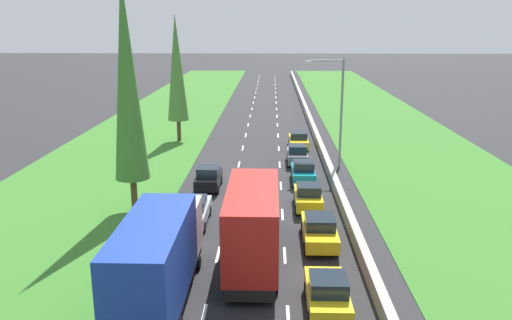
{
  "coord_description": "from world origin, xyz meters",
  "views": [
    {
      "loc": [
        0.98,
        -3.98,
        11.74
      ],
      "look_at": [
        -0.32,
        40.4,
        0.03
      ],
      "focal_mm": 36.41,
      "sensor_mm": 36.0,
      "label": 1
    }
  ],
  "objects_px": {
    "teal_hatchback_right_lane": "(303,172)",
    "poplar_tree_second": "(127,80)",
    "yellow_hatchback_right_lane": "(327,294)",
    "poplar_tree_third": "(177,68)",
    "silver_sedan_left_lane": "(193,211)",
    "street_light_mast": "(337,105)",
    "yellow_hatchback_right_lane_fourth": "(308,196)",
    "red_box_truck_centre_lane": "(253,222)",
    "yellow_sedan_right_lane_seventh": "(298,140)",
    "blue_box_truck_left_lane": "(159,259)",
    "yellow_sedan_right_lane": "(319,230)",
    "grey_hatchback_right_lane": "(297,155)",
    "black_hatchback_left_lane": "(209,178)"
  },
  "relations": [
    {
      "from": "silver_sedan_left_lane",
      "to": "teal_hatchback_right_lane",
      "type": "relative_size",
      "value": 1.15
    },
    {
      "from": "yellow_sedan_right_lane",
      "to": "street_light_mast",
      "type": "relative_size",
      "value": 0.5
    },
    {
      "from": "yellow_hatchback_right_lane",
      "to": "street_light_mast",
      "type": "distance_m",
      "value": 23.53
    },
    {
      "from": "poplar_tree_second",
      "to": "poplar_tree_third",
      "type": "relative_size",
      "value": 1.16
    },
    {
      "from": "poplar_tree_third",
      "to": "grey_hatchback_right_lane",
      "type": "bearing_deg",
      "value": -36.73
    },
    {
      "from": "silver_sedan_left_lane",
      "to": "grey_hatchback_right_lane",
      "type": "bearing_deg",
      "value": 63.61
    },
    {
      "from": "poplar_tree_third",
      "to": "yellow_sedan_right_lane",
      "type": "bearing_deg",
      "value": -64.53
    },
    {
      "from": "street_light_mast",
      "to": "red_box_truck_centre_lane",
      "type": "bearing_deg",
      "value": -108.97
    },
    {
      "from": "yellow_hatchback_right_lane",
      "to": "grey_hatchback_right_lane",
      "type": "relative_size",
      "value": 1.0
    },
    {
      "from": "teal_hatchback_right_lane",
      "to": "poplar_tree_second",
      "type": "distance_m",
      "value": 15.01
    },
    {
      "from": "yellow_sedan_right_lane",
      "to": "poplar_tree_second",
      "type": "bearing_deg",
      "value": 156.82
    },
    {
      "from": "red_box_truck_centre_lane",
      "to": "poplar_tree_third",
      "type": "height_order",
      "value": "poplar_tree_third"
    },
    {
      "from": "red_box_truck_centre_lane",
      "to": "grey_hatchback_right_lane",
      "type": "distance_m",
      "value": 19.45
    },
    {
      "from": "yellow_hatchback_right_lane",
      "to": "poplar_tree_third",
      "type": "relative_size",
      "value": 0.31
    },
    {
      "from": "silver_sedan_left_lane",
      "to": "poplar_tree_second",
      "type": "height_order",
      "value": "poplar_tree_second"
    },
    {
      "from": "yellow_sedan_right_lane_seventh",
      "to": "street_light_mast",
      "type": "distance_m",
      "value": 8.43
    },
    {
      "from": "grey_hatchback_right_lane",
      "to": "street_light_mast",
      "type": "distance_m",
      "value": 5.48
    },
    {
      "from": "yellow_hatchback_right_lane",
      "to": "yellow_sedan_right_lane_seventh",
      "type": "distance_m",
      "value": 29.53
    },
    {
      "from": "yellow_sedan_right_lane",
      "to": "teal_hatchback_right_lane",
      "type": "xyz_separation_m",
      "value": [
        -0.22,
        11.33,
        0.02
      ]
    },
    {
      "from": "silver_sedan_left_lane",
      "to": "poplar_tree_third",
      "type": "bearing_deg",
      "value": 101.9
    },
    {
      "from": "yellow_sedan_right_lane_seventh",
      "to": "teal_hatchback_right_lane",
      "type": "bearing_deg",
      "value": -91.04
    },
    {
      "from": "poplar_tree_second",
      "to": "street_light_mast",
      "type": "height_order",
      "value": "poplar_tree_second"
    },
    {
      "from": "blue_box_truck_left_lane",
      "to": "silver_sedan_left_lane",
      "type": "bearing_deg",
      "value": 90.03
    },
    {
      "from": "teal_hatchback_right_lane",
      "to": "yellow_sedan_right_lane",
      "type": "bearing_deg",
      "value": -88.87
    },
    {
      "from": "blue_box_truck_left_lane",
      "to": "black_hatchback_left_lane",
      "type": "bearing_deg",
      "value": 89.56
    },
    {
      "from": "grey_hatchback_right_lane",
      "to": "poplar_tree_third",
      "type": "distance_m",
      "value": 16.05
    },
    {
      "from": "teal_hatchback_right_lane",
      "to": "street_light_mast",
      "type": "relative_size",
      "value": 0.43
    },
    {
      "from": "silver_sedan_left_lane",
      "to": "red_box_truck_centre_lane",
      "type": "relative_size",
      "value": 0.48
    },
    {
      "from": "blue_box_truck_left_lane",
      "to": "teal_hatchback_right_lane",
      "type": "distance_m",
      "value": 19.44
    },
    {
      "from": "red_box_truck_centre_lane",
      "to": "yellow_sedan_right_lane_seventh",
      "type": "relative_size",
      "value": 2.09
    },
    {
      "from": "silver_sedan_left_lane",
      "to": "poplar_tree_third",
      "type": "height_order",
      "value": "poplar_tree_third"
    },
    {
      "from": "black_hatchback_left_lane",
      "to": "yellow_sedan_right_lane_seventh",
      "type": "relative_size",
      "value": 0.87
    },
    {
      "from": "poplar_tree_third",
      "to": "teal_hatchback_right_lane",
      "type": "bearing_deg",
      "value": -49.94
    },
    {
      "from": "yellow_hatchback_right_lane",
      "to": "street_light_mast",
      "type": "xyz_separation_m",
      "value": [
        3.04,
        22.91,
        4.4
      ]
    },
    {
      "from": "grey_hatchback_right_lane",
      "to": "street_light_mast",
      "type": "height_order",
      "value": "street_light_mast"
    },
    {
      "from": "blue_box_truck_left_lane",
      "to": "street_light_mast",
      "type": "bearing_deg",
      "value": 65.94
    },
    {
      "from": "red_box_truck_centre_lane",
      "to": "street_light_mast",
      "type": "xyz_separation_m",
      "value": [
        6.3,
        18.32,
        3.05
      ]
    },
    {
      "from": "teal_hatchback_right_lane",
      "to": "street_light_mast",
      "type": "height_order",
      "value": "street_light_mast"
    },
    {
      "from": "yellow_hatchback_right_lane_fourth",
      "to": "blue_box_truck_left_lane",
      "type": "bearing_deg",
      "value": -120.06
    },
    {
      "from": "red_box_truck_centre_lane",
      "to": "poplar_tree_second",
      "type": "height_order",
      "value": "poplar_tree_second"
    },
    {
      "from": "teal_hatchback_right_lane",
      "to": "street_light_mast",
      "type": "bearing_deg",
      "value": 57.02
    },
    {
      "from": "red_box_truck_centre_lane",
      "to": "yellow_sedan_right_lane_seventh",
      "type": "distance_m",
      "value": 25.22
    },
    {
      "from": "red_box_truck_centre_lane",
      "to": "poplar_tree_second",
      "type": "xyz_separation_m",
      "value": [
        -7.93,
        7.31,
        6.25
      ]
    },
    {
      "from": "yellow_hatchback_right_lane_fourth",
      "to": "silver_sedan_left_lane",
      "type": "bearing_deg",
      "value": -158.45
    },
    {
      "from": "street_light_mast",
      "to": "yellow_hatchback_right_lane_fourth",
      "type": "bearing_deg",
      "value": -106.14
    },
    {
      "from": "blue_box_truck_left_lane",
      "to": "teal_hatchback_right_lane",
      "type": "relative_size",
      "value": 2.41
    },
    {
      "from": "poplar_tree_second",
      "to": "silver_sedan_left_lane",
      "type": "bearing_deg",
      "value": -27.64
    },
    {
      "from": "yellow_hatchback_right_lane",
      "to": "yellow_sedan_right_lane",
      "type": "xyz_separation_m",
      "value": [
        0.29,
        6.99,
        -0.02
      ]
    },
    {
      "from": "yellow_sedan_right_lane",
      "to": "red_box_truck_centre_lane",
      "type": "relative_size",
      "value": 0.48
    },
    {
      "from": "teal_hatchback_right_lane",
      "to": "poplar_tree_second",
      "type": "xyz_separation_m",
      "value": [
        -11.24,
        -6.42,
        7.59
      ]
    }
  ]
}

